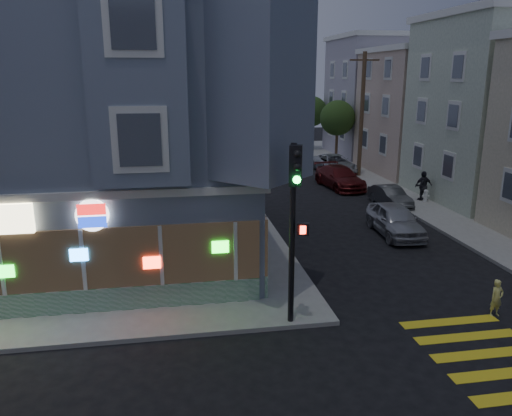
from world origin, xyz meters
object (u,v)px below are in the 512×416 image
object	(u,v)px
pedestrian_a	(422,186)
pedestrian_b	(423,186)
utility_pole	(362,113)
street_tree_near	(338,118)
parked_car_c	(340,177)
traffic_signal	(295,205)
street_tree_far	(312,111)
fire_hydrant	(426,195)
parked_car_d	(334,164)
parked_car_a	(395,220)
running_child	(497,298)
parked_car_b	(390,196)

from	to	relation	value
pedestrian_a	pedestrian_b	world-z (taller)	pedestrian_b
utility_pole	street_tree_near	size ratio (longest dim) A/B	1.70
pedestrian_b	parked_car_c	bearing A→B (deg)	-50.25
parked_car_c	traffic_signal	world-z (taller)	traffic_signal
utility_pole	street_tree_near	distance (m)	6.06
street_tree_far	fire_hydrant	world-z (taller)	street_tree_far
pedestrian_a	parked_car_d	bearing A→B (deg)	-72.69
parked_car_a	traffic_signal	bearing A→B (deg)	-127.72
running_child	parked_car_a	bearing A→B (deg)	80.63
parked_car_d	fire_hydrant	xyz separation A→B (m)	(2.30, -10.32, -0.18)
street_tree_near	street_tree_far	xyz separation A→B (m)	(0.00, 8.00, 0.00)
street_tree_far	parked_car_d	xyz separation A→B (m)	(-1.50, -12.11, -3.21)
fire_hydrant	pedestrian_b	bearing A→B (deg)	90.00
street_tree_near	street_tree_far	size ratio (longest dim) A/B	1.00
pedestrian_b	fire_hydrant	distance (m)	0.62
pedestrian_a	fire_hydrant	distance (m)	0.64
street_tree_far	fire_hydrant	size ratio (longest dim) A/B	7.03
parked_car_b	parked_car_a	bearing A→B (deg)	-115.37
street_tree_far	pedestrian_b	distance (m)	22.27
running_child	parked_car_c	size ratio (longest dim) A/B	0.24
utility_pole	parked_car_b	distance (m)	9.58
pedestrian_a	parked_car_b	bearing A→B (deg)	17.37
parked_car_b	parked_car_d	size ratio (longest dim) A/B	0.69
parked_car_d	traffic_signal	bearing A→B (deg)	-112.68
utility_pole	street_tree_far	distance (m)	14.03
parked_car_d	parked_car_c	bearing A→B (deg)	-106.03
parked_car_a	parked_car_b	xyz separation A→B (m)	(2.10, 5.20, -0.16)
parked_car_a	fire_hydrant	bearing A→B (deg)	53.51
street_tree_far	traffic_signal	world-z (taller)	traffic_signal
street_tree_near	traffic_signal	size ratio (longest dim) A/B	0.96
parked_car_b	parked_car_d	bearing A→B (deg)	86.62
street_tree_near	pedestrian_b	size ratio (longest dim) A/B	2.96
utility_pole	fire_hydrant	distance (m)	9.50
pedestrian_b	street_tree_far	bearing A→B (deg)	-85.63
utility_pole	pedestrian_a	bearing A→B (deg)	-83.11
street_tree_far	pedestrian_b	size ratio (longest dim) A/B	2.96
street_tree_near	pedestrian_a	distance (m)	14.31
parked_car_c	traffic_signal	bearing A→B (deg)	-119.45
running_child	traffic_signal	size ratio (longest dim) A/B	0.22
parked_car_a	parked_car_c	distance (m)	10.43
street_tree_near	parked_car_a	distance (m)	20.29
street_tree_near	street_tree_far	world-z (taller)	same
utility_pole	parked_car_c	world-z (taller)	utility_pole
street_tree_far	parked_car_b	bearing A→B (deg)	-93.81
parked_car_a	parked_car_d	distance (m)	15.74
running_child	fire_hydrant	distance (m)	14.59
utility_pole	pedestrian_b	xyz separation A→B (m)	(1.00, -8.07, -3.75)
utility_pole	traffic_signal	distance (m)	24.24
utility_pole	fire_hydrant	size ratio (longest dim) A/B	11.93
parked_car_d	fire_hydrant	distance (m)	10.58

